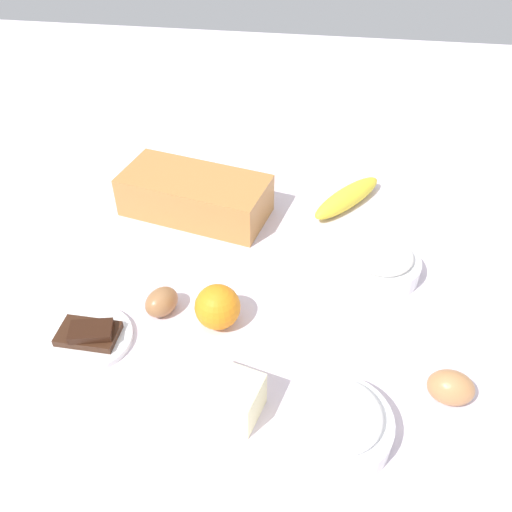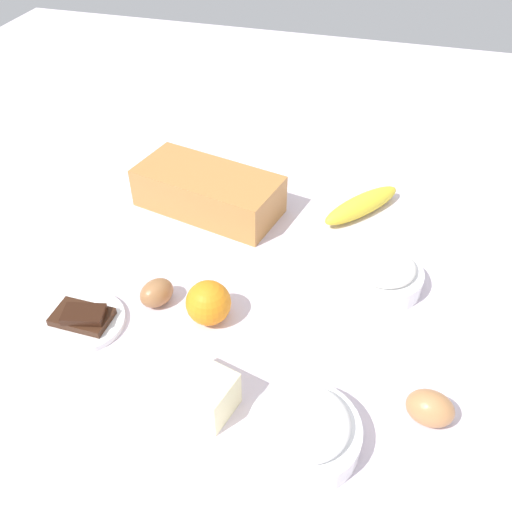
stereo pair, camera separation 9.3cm
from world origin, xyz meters
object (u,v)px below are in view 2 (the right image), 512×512
chocolate_plate (83,320)px  orange_fruit (208,303)px  sugar_bowl (304,429)px  banana (362,205)px  egg_beside_bowl (157,293)px  egg_near_butter (430,408)px  loaf_pan (208,191)px  flour_bowl (383,273)px  butter_block (203,391)px

chocolate_plate → orange_fruit: bearing=19.2°
sugar_bowl → banana: (0.01, 0.52, -0.01)m
egg_beside_bowl → egg_near_butter: bearing=-13.5°
egg_near_butter → orange_fruit: bearing=164.7°
sugar_bowl → orange_fruit: 0.26m
egg_near_butter → loaf_pan: bearing=139.5°
loaf_pan → chocolate_plate: loaf_pan is taller
flour_bowl → butter_block: flour_bowl is taller
flour_bowl → banana: 0.21m
orange_fruit → butter_block: orange_fruit is taller
loaf_pan → orange_fruit: (0.10, -0.28, -0.01)m
banana → chocolate_plate: size_ratio=1.46×
flour_bowl → banana: flour_bowl is taller
banana → butter_block: size_ratio=2.11×
loaf_pan → sugar_bowl: bearing=-44.8°
sugar_bowl → banana: 0.52m
orange_fruit → chocolate_plate: (-0.19, -0.06, -0.03)m
egg_near_butter → egg_beside_bowl: 0.45m
orange_fruit → butter_block: bearing=-73.3°
sugar_bowl → loaf_pan: bearing=122.4°
flour_bowl → chocolate_plate: size_ratio=1.03×
egg_near_butter → egg_beside_bowl: (-0.43, 0.10, -0.00)m
orange_fruit → egg_beside_bowl: bearing=173.4°
banana → loaf_pan: bearing=-167.8°
butter_block → chocolate_plate: 0.25m
butter_block → banana: bearing=73.5°
sugar_bowl → orange_fruit: (-0.19, 0.17, 0.01)m
loaf_pan → egg_beside_bowl: loaf_pan is taller
loaf_pan → banana: bearing=25.1°
loaf_pan → orange_fruit: bearing=-57.7°
egg_near_butter → sugar_bowl: bearing=-152.6°
butter_block → chocolate_plate: size_ratio=0.69×
banana → orange_fruit: orange_fruit is taller
flour_bowl → egg_near_butter: size_ratio=2.10×
sugar_bowl → chocolate_plate: sugar_bowl is taller
egg_beside_bowl → chocolate_plate: egg_beside_bowl is taller
sugar_bowl → orange_fruit: orange_fruit is taller
orange_fruit → egg_beside_bowl: size_ratio=1.21×
banana → butter_block: bearing=-106.5°
orange_fruit → egg_near_butter: bearing=-15.3°
flour_bowl → chocolate_plate: bearing=-154.0°
chocolate_plate → egg_near_butter: bearing=-3.1°
chocolate_plate → sugar_bowl: bearing=-16.0°
loaf_pan → flour_bowl: (0.35, -0.13, -0.01)m
sugar_bowl → egg_near_butter: 0.17m
flour_bowl → egg_beside_bowl: 0.37m
flour_bowl → egg_beside_bowl: size_ratio=2.27×
flour_bowl → butter_block: size_ratio=1.48×
loaf_pan → butter_block: size_ratio=3.35×
banana → sugar_bowl: bearing=-90.6°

